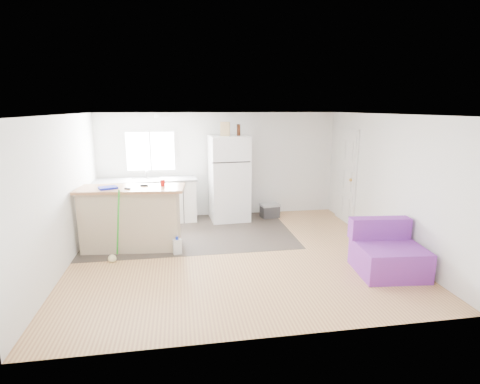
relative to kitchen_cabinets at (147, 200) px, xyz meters
name	(u,v)px	position (x,y,z in m)	size (l,w,h in m)	color
room	(235,187)	(1.66, -2.16, 0.70)	(5.51, 5.01, 2.41)	#AB7148
vinyl_zone	(191,233)	(0.93, -0.91, -0.50)	(4.05, 2.50, 0.00)	#38302A
window	(151,151)	(0.11, 0.33, 1.05)	(1.18, 0.06, 0.98)	white
interior_door	(346,176)	(4.38, -0.61, 0.52)	(0.11, 0.92, 2.10)	white
ceiling_fixture	(163,116)	(0.46, -0.96, 1.86)	(0.30, 0.30, 0.07)	white
kitchen_cabinets	(147,200)	(0.00, 0.00, 0.00)	(2.23, 0.83, 1.27)	white
peninsula	(131,218)	(-0.15, -1.60, 0.08)	(1.90, 0.88, 1.13)	tan
refrigerator	(229,178)	(1.83, -0.07, 0.46)	(0.89, 0.85, 1.90)	white
cooler	(270,210)	(2.78, -0.09, -0.33)	(0.47, 0.36, 0.33)	#303033
purple_seat	(387,254)	(3.88, -3.27, -0.21)	(1.04, 0.99, 0.79)	purple
cleaner_jug	(177,246)	(0.65, -2.02, -0.36)	(0.16, 0.13, 0.32)	silver
mop	(114,248)	(-0.38, -2.16, -0.27)	(0.28, 0.33, 1.24)	green
red_cup	(163,183)	(0.43, -1.58, 0.70)	(0.08, 0.08, 0.12)	red
blue_tray	(108,188)	(-0.50, -1.66, 0.66)	(0.30, 0.22, 0.04)	#121BAC
tool_a	(144,185)	(0.10, -1.53, 0.65)	(0.14, 0.05, 0.03)	black
tool_b	(128,189)	(-0.16, -1.76, 0.65)	(0.10, 0.04, 0.03)	black
cardboard_box	(225,129)	(1.74, -0.13, 1.56)	(0.20, 0.10, 0.30)	tan
bottle_left	(238,130)	(2.04, -0.13, 1.53)	(0.07, 0.07, 0.25)	#351609
bottle_right	(239,130)	(2.05, -0.12, 1.53)	(0.07, 0.07, 0.25)	#351609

